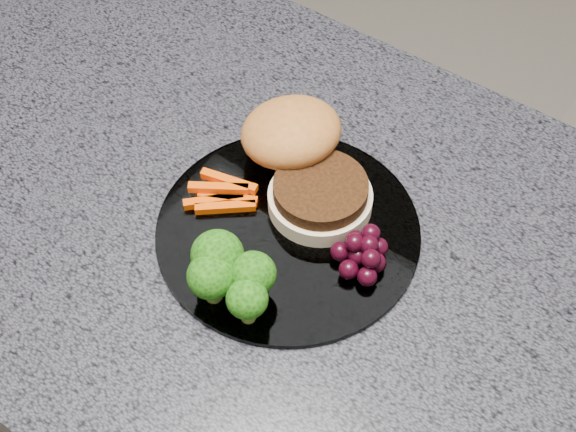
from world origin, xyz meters
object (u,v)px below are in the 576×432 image
Objects in this scene: plate at (288,230)px; grape_bunch at (363,253)px; island_cabinet at (281,421)px; burger at (301,157)px.

plate is 0.08m from grape_bunch.
island_cabinet is 0.47m from plate.
grape_bunch is (0.11, -0.06, -0.01)m from burger.
island_cabinet is 4.62× the size of plate.
grape_bunch is at bearing 6.06° from plate.
burger reaches higher than grape_bunch.
plate is 4.56× the size of grape_bunch.
island_cabinet is 21.05× the size of grape_bunch.
burger is (-0.03, 0.07, 0.03)m from plate.
grape_bunch is at bearing 5.60° from island_cabinet.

